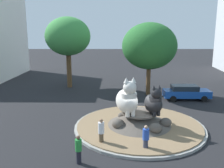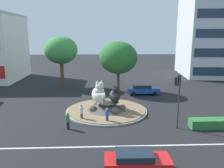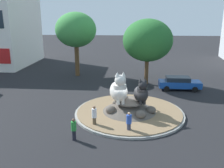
{
  "view_description": "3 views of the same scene",
  "coord_description": "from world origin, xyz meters",
  "px_view_note": "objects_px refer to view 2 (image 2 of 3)",
  "views": [
    {
      "loc": [
        -2.03,
        -17.13,
        7.1
      ],
      "look_at": [
        -2.07,
        0.89,
        3.15
      ],
      "focal_mm": 39.17,
      "sensor_mm": 36.0,
      "label": 1
    },
    {
      "loc": [
        -0.44,
        -25.88,
        8.98
      ],
      "look_at": [
        0.68,
        0.78,
        3.17
      ],
      "focal_mm": 36.51,
      "sensor_mm": 36.0,
      "label": 2
    },
    {
      "loc": [
        -0.04,
        -20.38,
        8.6
      ],
      "look_at": [
        -1.61,
        0.95,
        2.44
      ],
      "focal_mm": 39.58,
      "sensor_mm": 36.0,
      "label": 3
    }
  ],
  "objects_px": {
    "cat_statue_white": "(99,94)",
    "hatchback_near_shophouse": "(143,89)",
    "broadleaf_tree_behind_island": "(61,50)",
    "cat_statue_black": "(115,95)",
    "pedestrian_blue_shirt": "(107,115)",
    "second_tree_near_tower": "(118,58)",
    "pedestrian_green_shirt": "(68,121)",
    "traffic_light_mast": "(178,90)",
    "pedestrian_white_shirt": "(82,112)",
    "sedan_on_far_lane": "(137,162)"
  },
  "relations": [
    {
      "from": "sedan_on_far_lane",
      "to": "second_tree_near_tower",
      "type": "bearing_deg",
      "value": 90.33
    },
    {
      "from": "second_tree_near_tower",
      "to": "pedestrian_green_shirt",
      "type": "xyz_separation_m",
      "value": [
        -5.88,
        -14.75,
        -4.59
      ]
    },
    {
      "from": "second_tree_near_tower",
      "to": "pedestrian_green_shirt",
      "type": "height_order",
      "value": "second_tree_near_tower"
    },
    {
      "from": "broadleaf_tree_behind_island",
      "to": "cat_statue_black",
      "type": "bearing_deg",
      "value": -58.34
    },
    {
      "from": "second_tree_near_tower",
      "to": "pedestrian_white_shirt",
      "type": "height_order",
      "value": "second_tree_near_tower"
    },
    {
      "from": "cat_statue_black",
      "to": "second_tree_near_tower",
      "type": "distance_m",
      "value": 10.6
    },
    {
      "from": "traffic_light_mast",
      "to": "pedestrian_green_shirt",
      "type": "distance_m",
      "value": 10.98
    },
    {
      "from": "traffic_light_mast",
      "to": "pedestrian_green_shirt",
      "type": "relative_size",
      "value": 3.23
    },
    {
      "from": "hatchback_near_shophouse",
      "to": "broadleaf_tree_behind_island",
      "type": "bearing_deg",
      "value": 156.66
    },
    {
      "from": "cat_statue_black",
      "to": "second_tree_near_tower",
      "type": "xyz_separation_m",
      "value": [
        1.06,
        9.98,
        3.41
      ]
    },
    {
      "from": "cat_statue_black",
      "to": "pedestrian_blue_shirt",
      "type": "relative_size",
      "value": 1.47
    },
    {
      "from": "cat_statue_white",
      "to": "pedestrian_white_shirt",
      "type": "height_order",
      "value": "cat_statue_white"
    },
    {
      "from": "second_tree_near_tower",
      "to": "pedestrian_white_shirt",
      "type": "distance_m",
      "value": 14.21
    },
    {
      "from": "broadleaf_tree_behind_island",
      "to": "pedestrian_white_shirt",
      "type": "height_order",
      "value": "broadleaf_tree_behind_island"
    },
    {
      "from": "traffic_light_mast",
      "to": "second_tree_near_tower",
      "type": "xyz_separation_m",
      "value": [
        -4.68,
        14.89,
        1.59
      ]
    },
    {
      "from": "broadleaf_tree_behind_island",
      "to": "pedestrian_green_shirt",
      "type": "height_order",
      "value": "broadleaf_tree_behind_island"
    },
    {
      "from": "second_tree_near_tower",
      "to": "pedestrian_white_shirt",
      "type": "bearing_deg",
      "value": -110.64
    },
    {
      "from": "sedan_on_far_lane",
      "to": "hatchback_near_shophouse",
      "type": "distance_m",
      "value": 20.42
    },
    {
      "from": "pedestrian_green_shirt",
      "to": "hatchback_near_shophouse",
      "type": "distance_m",
      "value": 15.83
    },
    {
      "from": "second_tree_near_tower",
      "to": "pedestrian_blue_shirt",
      "type": "distance_m",
      "value": 14.28
    },
    {
      "from": "broadleaf_tree_behind_island",
      "to": "second_tree_near_tower",
      "type": "height_order",
      "value": "broadleaf_tree_behind_island"
    },
    {
      "from": "cat_statue_white",
      "to": "pedestrian_green_shirt",
      "type": "xyz_separation_m",
      "value": [
        -2.91,
        -4.83,
        -1.38
      ]
    },
    {
      "from": "cat_statue_black",
      "to": "pedestrian_white_shirt",
      "type": "bearing_deg",
      "value": -65.76
    },
    {
      "from": "broadleaf_tree_behind_island",
      "to": "second_tree_near_tower",
      "type": "bearing_deg",
      "value": -21.41
    },
    {
      "from": "cat_statue_white",
      "to": "hatchback_near_shophouse",
      "type": "height_order",
      "value": "cat_statue_white"
    },
    {
      "from": "broadleaf_tree_behind_island",
      "to": "second_tree_near_tower",
      "type": "distance_m",
      "value": 10.26
    },
    {
      "from": "sedan_on_far_lane",
      "to": "traffic_light_mast",
      "type": "bearing_deg",
      "value": 56.69
    },
    {
      "from": "pedestrian_blue_shirt",
      "to": "hatchback_near_shophouse",
      "type": "relative_size",
      "value": 0.34
    },
    {
      "from": "broadleaf_tree_behind_island",
      "to": "pedestrian_green_shirt",
      "type": "xyz_separation_m",
      "value": [
        3.63,
        -18.48,
        -5.52
      ]
    },
    {
      "from": "traffic_light_mast",
      "to": "broadleaf_tree_behind_island",
      "type": "bearing_deg",
      "value": 31.35
    },
    {
      "from": "cat_statue_black",
      "to": "cat_statue_white",
      "type": "bearing_deg",
      "value": -102.86
    },
    {
      "from": "cat_statue_black",
      "to": "pedestrian_blue_shirt",
      "type": "bearing_deg",
      "value": -27.75
    },
    {
      "from": "cat_statue_white",
      "to": "broadleaf_tree_behind_island",
      "type": "relative_size",
      "value": 0.35
    },
    {
      "from": "hatchback_near_shophouse",
      "to": "second_tree_near_tower",
      "type": "bearing_deg",
      "value": 150.48
    },
    {
      "from": "cat_statue_black",
      "to": "traffic_light_mast",
      "type": "bearing_deg",
      "value": 38.21
    },
    {
      "from": "cat_statue_white",
      "to": "hatchback_near_shophouse",
      "type": "relative_size",
      "value": 0.64
    },
    {
      "from": "pedestrian_white_shirt",
      "to": "pedestrian_blue_shirt",
      "type": "xyz_separation_m",
      "value": [
        2.69,
        -0.76,
        -0.08
      ]
    },
    {
      "from": "pedestrian_blue_shirt",
      "to": "broadleaf_tree_behind_island",
      "type": "bearing_deg",
      "value": 41.75
    },
    {
      "from": "sedan_on_far_lane",
      "to": "cat_statue_black",
      "type": "bearing_deg",
      "value": 94.68
    },
    {
      "from": "traffic_light_mast",
      "to": "hatchback_near_shophouse",
      "type": "xyz_separation_m",
      "value": [
        -1.01,
        12.76,
        -3.04
      ]
    },
    {
      "from": "second_tree_near_tower",
      "to": "pedestrian_blue_shirt",
      "type": "xyz_separation_m",
      "value": [
        -2.06,
        -13.37,
        -4.58
      ]
    },
    {
      "from": "pedestrian_green_shirt",
      "to": "hatchback_near_shophouse",
      "type": "relative_size",
      "value": 0.34
    },
    {
      "from": "pedestrian_blue_shirt",
      "to": "hatchback_near_shophouse",
      "type": "height_order",
      "value": "pedestrian_blue_shirt"
    },
    {
      "from": "cat_statue_white",
      "to": "cat_statue_black",
      "type": "relative_size",
      "value": 1.26
    },
    {
      "from": "pedestrian_white_shirt",
      "to": "pedestrian_blue_shirt",
      "type": "bearing_deg",
      "value": -121.35
    },
    {
      "from": "pedestrian_green_shirt",
      "to": "traffic_light_mast",
      "type": "bearing_deg",
      "value": -21.48
    },
    {
      "from": "pedestrian_blue_shirt",
      "to": "pedestrian_white_shirt",
      "type": "bearing_deg",
      "value": 92.46
    },
    {
      "from": "second_tree_near_tower",
      "to": "pedestrian_blue_shirt",
      "type": "height_order",
      "value": "second_tree_near_tower"
    },
    {
      "from": "hatchback_near_shophouse",
      "to": "pedestrian_white_shirt",
      "type": "bearing_deg",
      "value": -128.14
    },
    {
      "from": "traffic_light_mast",
      "to": "pedestrian_white_shirt",
      "type": "xyz_separation_m",
      "value": [
        -9.43,
        2.29,
        -2.92
      ]
    }
  ]
}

